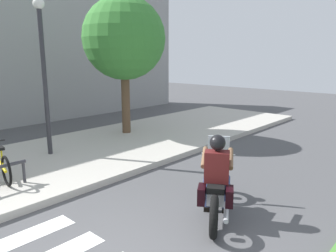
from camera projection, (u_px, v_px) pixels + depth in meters
The scene contains 5 objects.
motorcycle at pixel (216, 189), 5.55m from camera, with size 1.90×1.22×1.25m.
rider at pixel (217, 170), 5.39m from camera, with size 0.77×0.72×1.45m.
bicycle_3 at pixel (0, 163), 6.77m from camera, with size 0.48×1.64×0.76m.
street_lamp at pixel (43, 64), 8.16m from camera, with size 0.28×0.28×4.09m.
tree_near_rack at pixel (124, 39), 10.45m from camera, with size 2.69×2.69×4.62m.
Camera 1 is at (-2.00, -3.00, 2.68)m, focal length 34.59 mm.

